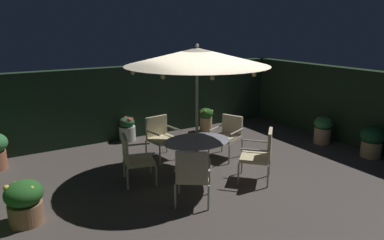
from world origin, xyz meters
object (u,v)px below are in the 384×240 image
Objects in this scene: potted_plant_left_near at (127,129)px; patio_chair_north at (193,173)px; patio_chair_northeast at (261,152)px; patio_chair_south at (134,156)px; potted_plant_back_right at (206,118)px; patio_dining_table at (197,148)px; potted_plant_front_corner at (323,129)px; patio_chair_east at (228,133)px; patio_chair_southeast at (161,135)px; potted_plant_left_far at (372,140)px; potted_plant_right_far at (25,201)px; patio_umbrella at (197,57)px.

patio_chair_north is at bearing -94.37° from potted_plant_left_near.
patio_chair_northeast is 2.46m from patio_chair_south.
potted_plant_back_right is at bearing 35.58° from patio_chair_south.
patio_dining_table reaches higher than potted_plant_front_corner.
patio_dining_table is 1.50× the size of patio_chair_south.
potted_plant_front_corner is (2.68, -0.48, -0.18)m from patio_chair_east.
patio_chair_southeast is 1.01× the size of patio_chair_south.
potted_plant_left_far is at bearing -42.40° from potted_plant_left_near.
patio_chair_east is 2.12m from potted_plant_back_right.
potted_plant_left_near is at bearing 47.53° from potted_plant_right_far.
potted_plant_front_corner is 1.10× the size of potted_plant_left_near.
potted_plant_back_right is at bearing 53.63° from patio_dining_table.
patio_chair_east is (0.27, 1.42, -0.04)m from patio_chair_northeast.
patio_chair_east reaches higher than potted_plant_front_corner.
potted_plant_back_right is (0.68, 2.00, -0.19)m from patio_chair_east.
potted_plant_right_far is 1.03× the size of potted_plant_back_right.
potted_plant_back_right is at bearing 120.15° from potted_plant_left_far.
patio_chair_north is 1.41× the size of potted_plant_left_far.
patio_umbrella is 4.13× the size of potted_plant_back_right.
patio_dining_table reaches higher than potted_plant_right_far.
patio_umbrella is 4.02× the size of potted_plant_right_far.
potted_plant_front_corner reaches higher than potted_plant_right_far.
patio_umbrella is at bearing 163.07° from potted_plant_left_far.
patio_umbrella reaches higher than patio_chair_northeast.
potted_plant_back_right is at bearing 31.45° from patio_chair_southeast.
patio_dining_table is 1.28m from patio_chair_northeast.
potted_plant_back_right is at bearing 28.33° from potted_plant_right_far.
patio_dining_table is 2.09× the size of potted_plant_back_right.
potted_plant_left_far is (4.22, -2.48, -0.15)m from patio_chair_southeast.
patio_chair_east is at bearing 9.59° from potted_plant_right_far.
potted_plant_front_corner is at bearing 17.74° from patio_chair_northeast.
patio_chair_northeast reaches higher than patio_dining_table.
patio_chair_north reaches higher than patio_chair_south.
patio_chair_southeast is at bearing 77.21° from patio_chair_north.
potted_plant_right_far is (-4.13, 0.68, -0.23)m from patio_chair_northeast.
potted_plant_front_corner is 3.18m from potted_plant_back_right.
patio_chair_northeast reaches higher than patio_chair_north.
patio_dining_table is 0.51× the size of patio_umbrella.
potted_plant_left_far is (4.74, -0.17, -0.18)m from patio_chair_north.
potted_plant_left_near is (-1.33, 3.75, -0.27)m from patio_chair_northeast.
potted_plant_left_far is (3.12, -0.31, -0.20)m from patio_chair_northeast.
potted_plant_left_near is at bearing 98.60° from patio_umbrella.
patio_dining_table is 2.04× the size of potted_plant_right_far.
potted_plant_front_corner is (2.94, 0.94, -0.22)m from patio_chair_northeast.
potted_plant_back_right is (-1.99, 2.48, -0.01)m from potted_plant_front_corner.
potted_plant_left_near is (-4.44, 4.06, -0.08)m from potted_plant_left_far.
patio_chair_east reaches higher than potted_plant_left_near.
patio_chair_south reaches higher than potted_plant_back_right.
potted_plant_back_right is (3.08, 2.20, -0.16)m from patio_chair_south.
potted_plant_left_near is 0.96× the size of potted_plant_back_right.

